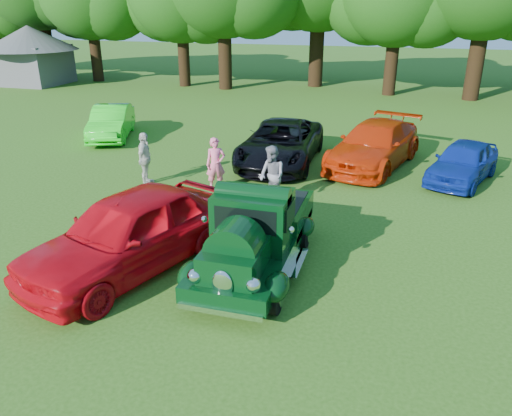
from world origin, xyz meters
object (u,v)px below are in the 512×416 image
(spectator_grey, at_px, (272,176))
(back_car_blue, at_px, (463,162))
(back_car_black, at_px, (281,143))
(back_car_orange, at_px, (375,145))
(red_convertible, at_px, (130,232))
(hero_pickup, at_px, (256,234))
(back_car_lime, at_px, (111,122))
(spectator_white, at_px, (145,159))
(gazebo, at_px, (30,48))
(spectator_pink, at_px, (216,164))

(spectator_grey, bearing_deg, back_car_blue, 76.70)
(back_car_blue, bearing_deg, back_car_black, -161.37)
(back_car_black, distance_m, back_car_orange, 3.26)
(red_convertible, bearing_deg, hero_pickup, 36.32)
(red_convertible, height_order, back_car_lime, red_convertible)
(back_car_orange, bearing_deg, spectator_white, -133.48)
(back_car_black, bearing_deg, back_car_blue, -3.88)
(red_convertible, distance_m, back_car_orange, 9.96)
(back_car_blue, xyz_separation_m, gazebo, (-26.97, 13.68, 1.76))
(hero_pickup, bearing_deg, back_car_black, 99.55)
(hero_pickup, height_order, back_car_orange, hero_pickup)
(spectator_grey, bearing_deg, spectator_white, -143.69)
(back_car_orange, xyz_separation_m, spectator_white, (-6.74, -3.95, 0.08))
(spectator_white, bearing_deg, gazebo, 34.91)
(back_car_black, distance_m, spectator_pink, 3.43)
(back_car_black, relative_size, spectator_pink, 3.26)
(back_car_orange, xyz_separation_m, gazebo, (-24.14, 12.82, 1.65))
(hero_pickup, bearing_deg, gazebo, 136.67)
(red_convertible, distance_m, back_car_blue, 10.87)
(back_car_lime, distance_m, back_car_orange, 10.93)
(red_convertible, distance_m, back_car_black, 8.38)
(back_car_lime, xyz_separation_m, back_car_orange, (10.89, -0.92, 0.08))
(spectator_pink, bearing_deg, back_car_orange, 11.94)
(back_car_lime, relative_size, gazebo, 0.64)
(back_car_black, bearing_deg, back_car_lime, 167.25)
(back_car_black, distance_m, gazebo, 24.93)
(back_car_blue, distance_m, gazebo, 30.29)
(back_car_orange, height_order, spectator_pink, spectator_pink)
(back_car_lime, bearing_deg, red_convertible, -78.24)
(back_car_lime, height_order, back_car_black, back_car_black)
(back_car_black, xyz_separation_m, back_car_blue, (6.03, -0.25, -0.09))
(red_convertible, relative_size, spectator_pink, 3.08)
(spectator_pink, bearing_deg, spectator_white, 154.86)
(gazebo, bearing_deg, back_car_orange, -27.97)
(red_convertible, distance_m, spectator_grey, 4.86)
(spectator_pink, height_order, gazebo, gazebo)
(back_car_blue, bearing_deg, red_convertible, -111.34)
(back_car_orange, bearing_deg, back_car_black, -153.00)
(back_car_orange, distance_m, spectator_grey, 5.12)
(back_car_lime, bearing_deg, spectator_white, -70.93)
(gazebo, bearing_deg, spectator_pink, -40.18)
(spectator_grey, height_order, spectator_white, spectator_grey)
(back_car_black, bearing_deg, gazebo, 145.82)
(hero_pickup, distance_m, spectator_white, 6.37)
(spectator_white, height_order, gazebo, gazebo)
(back_car_black, bearing_deg, spectator_grey, -81.65)
(hero_pickup, distance_m, back_car_lime, 12.72)
(gazebo, bearing_deg, hero_pickup, -43.33)
(back_car_orange, bearing_deg, spectator_grey, -103.56)
(red_convertible, relative_size, back_car_blue, 1.33)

